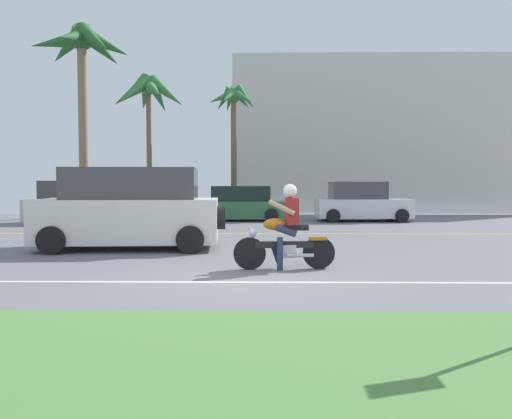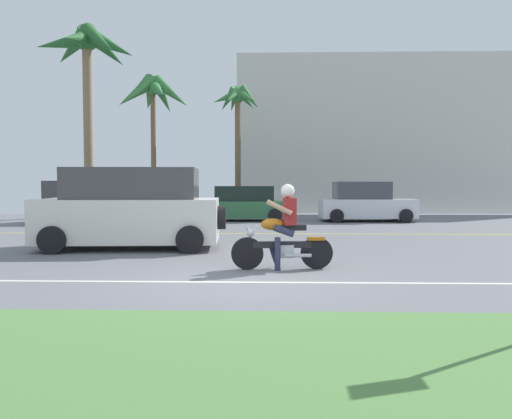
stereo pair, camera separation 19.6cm
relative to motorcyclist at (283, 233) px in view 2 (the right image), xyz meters
The scene contains 13 objects.
ground 2.05m from the motorcyclist, 113.73° to the left, with size 56.00×30.00×0.04m, color slate.
grass_median 5.43m from the motorcyclist, 98.26° to the right, with size 56.00×3.80×0.06m, color #548442.
lane_line_near 1.67m from the motorcyclist, 120.47° to the right, with size 50.40×0.12×0.01m, color silver.
lane_line_far 6.81m from the motorcyclist, 96.57° to the left, with size 50.40×0.12×0.01m, color yellow.
motorcyclist is the anchor object (origin of this frame).
suv_nearby 4.74m from the motorcyclist, 140.76° to the left, with size 4.59×2.43×1.98m.
parked_car_0 13.55m from the motorcyclist, 125.40° to the left, with size 4.13×2.12×1.69m.
parked_car_1 12.54m from the motorcyclist, 97.06° to the left, with size 4.27×1.86×1.48m.
parked_car_2 12.86m from the motorcyclist, 73.24° to the left, with size 3.93×2.06×1.66m.
palm_tree_0 15.12m from the motorcyclist, 97.11° to the left, with size 2.39×2.36×6.10m.
palm_tree_1 15.91m from the motorcyclist, 111.85° to the left, with size 3.59×3.55×6.57m.
palm_tree_2 18.40m from the motorcyclist, 121.05° to the left, with size 4.64×4.55×9.07m.
building_far 21.15m from the motorcyclist, 71.32° to the left, with size 17.47×4.00×8.38m, color beige.
Camera 2 is at (0.57, -8.42, 1.61)m, focal length 36.53 mm.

